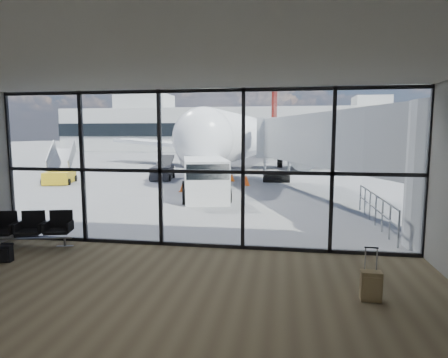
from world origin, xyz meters
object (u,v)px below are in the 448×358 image
(service_van, at_px, (205,178))
(mobile_stairs, at_px, (60,175))
(seating_row, at_px, (32,227))
(belt_loader, at_px, (163,172))
(backpack, at_px, (5,253))
(airliner, at_px, (253,137))
(suitcase, at_px, (371,286))

(service_van, xyz_separation_m, mobile_stairs, (-10.72, 4.34, -0.51))
(seating_row, relative_size, mobile_stairs, 0.66)
(seating_row, xyz_separation_m, belt_loader, (-1.31, 16.04, -0.01))
(belt_loader, xyz_separation_m, mobile_stairs, (-6.08, -3.02, -0.02))
(belt_loader, bearing_deg, backpack, -93.05)
(backpack, relative_size, airliner, 0.01)
(suitcase, xyz_separation_m, service_van, (-5.59, 10.95, 0.72))
(backpack, relative_size, belt_loader, 0.13)
(suitcase, distance_m, service_van, 12.32)
(airliner, bearing_deg, suitcase, -75.37)
(service_van, bearing_deg, airliner, 72.07)
(mobile_stairs, bearing_deg, backpack, -80.73)
(service_van, bearing_deg, mobile_stairs, 142.65)
(seating_row, relative_size, belt_loader, 0.61)
(suitcase, relative_size, belt_loader, 0.28)
(airliner, xyz_separation_m, mobile_stairs, (-11.62, -15.31, -2.39))
(backpack, relative_size, service_van, 0.10)
(belt_loader, bearing_deg, suitcase, -68.89)
(service_van, height_order, mobile_stairs, mobile_stairs)
(service_van, relative_size, belt_loader, 1.34)
(suitcase, relative_size, airliner, 0.03)
(seating_row, bearing_deg, suitcase, -28.77)
(backpack, relative_size, mobile_stairs, 0.14)
(suitcase, height_order, mobile_stairs, mobile_stairs)
(airliner, bearing_deg, belt_loader, -108.34)
(airliner, bearing_deg, seating_row, -92.57)
(backpack, distance_m, airliner, 30.08)
(suitcase, height_order, belt_loader, belt_loader)
(backpack, xyz_separation_m, airliner, (4.01, 29.69, 2.70))
(belt_loader, bearing_deg, service_van, -65.85)
(belt_loader, bearing_deg, airliner, 57.66)
(seating_row, bearing_deg, belt_loader, 80.22)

